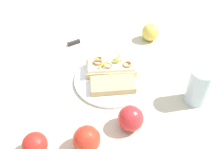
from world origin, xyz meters
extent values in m
plane|color=beige|center=(0.00, 0.00, 0.00)|extent=(2.00, 2.00, 0.00)
cylinder|color=white|center=(0.00, 0.00, 0.01)|extent=(0.28, 0.28, 0.01)
cube|color=beige|center=(-0.03, -0.03, 0.02)|extent=(0.20, 0.20, 0.03)
cube|color=#EAE4C5|center=(-0.03, -0.03, 0.04)|extent=(0.18, 0.18, 0.01)
torus|color=#AF752A|center=(-0.02, -0.08, 0.05)|extent=(0.04, 0.04, 0.01)
torus|color=#B46636|center=(0.00, -0.07, 0.05)|extent=(0.05, 0.05, 0.01)
torus|color=#A8773B|center=(-0.06, 0.02, 0.05)|extent=(0.05, 0.05, 0.01)
torus|color=#B0743C|center=(-0.05, -0.02, 0.05)|extent=(0.04, 0.03, 0.01)
torus|color=#B86726|center=(-0.01, -0.03, 0.05)|extent=(0.05, 0.05, 0.02)
cube|color=#7BAB3B|center=(-0.05, -0.02, 0.05)|extent=(0.04, 0.02, 0.01)
cube|color=#8EAD2F|center=(-0.07, -0.03, 0.05)|extent=(0.04, 0.01, 0.01)
cube|color=#81B737|center=(0.00, -0.04, 0.05)|extent=(0.05, 0.01, 0.01)
cube|color=tan|center=(0.03, 0.03, 0.02)|extent=(0.17, 0.17, 0.02)
sphere|color=red|center=(0.26, 0.13, 0.04)|extent=(0.10, 0.10, 0.08)
sphere|color=red|center=(0.36, 0.03, 0.03)|extent=(0.10, 0.10, 0.07)
sphere|color=red|center=(0.12, 0.18, 0.04)|extent=(0.11, 0.11, 0.08)
sphere|color=gold|center=(-0.33, -0.05, 0.04)|extent=(0.10, 0.10, 0.08)
cylinder|color=silver|center=(-0.11, 0.28, 0.06)|extent=(0.07, 0.07, 0.13)
cube|color=silver|center=(-0.01, -0.31, 0.00)|extent=(0.07, 0.03, 0.00)
cube|color=#2C2929|center=(-0.07, -0.29, 0.01)|extent=(0.06, 0.03, 0.02)
camera|label=1|loc=(0.49, 0.41, 0.59)|focal=37.07mm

